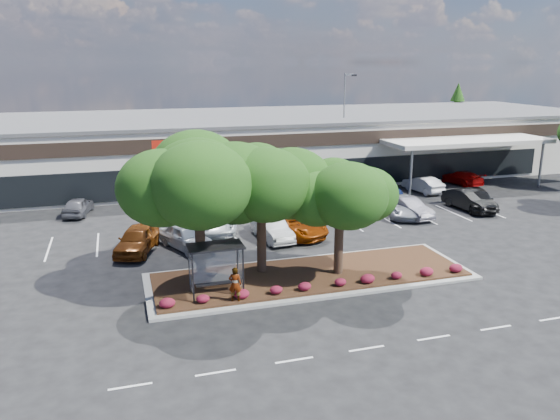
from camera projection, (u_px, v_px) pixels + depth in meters
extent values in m
plane|color=black|center=(376.00, 303.00, 27.22)|extent=(160.00, 160.00, 0.00)
cube|color=beige|center=(233.00, 146.00, 57.85)|extent=(80.00, 20.00, 6.00)
cube|color=#515153|center=(232.00, 117.00, 57.04)|extent=(80.40, 20.40, 0.30)
cube|color=black|center=(256.00, 142.00, 48.10)|extent=(80.00, 0.25, 1.20)
cube|color=black|center=(256.00, 178.00, 48.93)|extent=(60.00, 0.18, 2.60)
cube|color=red|center=(188.00, 145.00, 46.36)|extent=(6.00, 0.12, 1.00)
cube|color=beige|center=(467.00, 141.00, 51.50)|extent=(16.00, 5.00, 0.40)
cylinder|color=gray|center=(411.00, 173.00, 48.31)|extent=(0.24, 0.24, 4.20)
cylinder|color=gray|center=(541.00, 165.00, 52.21)|extent=(0.24, 0.24, 4.20)
cube|color=#9B9B96|center=(311.00, 277.00, 30.34)|extent=(18.00, 6.00, 0.15)
cube|color=#452D17|center=(311.00, 274.00, 30.31)|extent=(17.20, 5.20, 0.12)
cube|color=silver|center=(130.00, 386.00, 20.18)|extent=(1.60, 0.12, 0.01)
cube|color=silver|center=(216.00, 373.00, 21.07)|extent=(1.60, 0.12, 0.01)
cube|color=silver|center=(294.00, 360.00, 21.96)|extent=(1.60, 0.12, 0.01)
cube|color=silver|center=(367.00, 348.00, 22.86)|extent=(1.60, 0.12, 0.01)
cube|color=silver|center=(434.00, 338.00, 23.75)|extent=(1.60, 0.12, 0.01)
cube|color=silver|center=(496.00, 328.00, 24.64)|extent=(1.60, 0.12, 0.01)
cube|color=silver|center=(554.00, 318.00, 25.53)|extent=(1.60, 0.12, 0.01)
cube|color=silver|center=(49.00, 249.00, 35.10)|extent=(0.12, 5.00, 0.01)
cube|color=silver|center=(98.00, 244.00, 35.94)|extent=(0.12, 5.00, 0.01)
cube|color=silver|center=(144.00, 240.00, 36.77)|extent=(0.12, 5.00, 0.01)
cube|color=silver|center=(189.00, 236.00, 37.61)|extent=(0.12, 5.00, 0.01)
cube|color=silver|center=(232.00, 232.00, 38.44)|extent=(0.12, 5.00, 0.01)
cube|color=silver|center=(272.00, 229.00, 39.28)|extent=(0.12, 5.00, 0.01)
cube|color=silver|center=(312.00, 225.00, 40.11)|extent=(0.12, 5.00, 0.01)
cube|color=silver|center=(349.00, 222.00, 40.95)|extent=(0.12, 5.00, 0.01)
cube|color=silver|center=(385.00, 219.00, 41.78)|extent=(0.12, 5.00, 0.01)
cube|color=silver|center=(420.00, 216.00, 42.62)|extent=(0.12, 5.00, 0.01)
cube|color=silver|center=(453.00, 213.00, 43.45)|extent=(0.12, 5.00, 0.01)
cube|color=silver|center=(485.00, 210.00, 44.29)|extent=(0.12, 5.00, 0.01)
cylinder|color=black|center=(189.00, 269.00, 27.58)|extent=(0.08, 0.08, 2.50)
cylinder|color=black|center=(238.00, 264.00, 28.27)|extent=(0.08, 0.08, 2.50)
cylinder|color=black|center=(193.00, 278.00, 26.38)|extent=(0.08, 0.08, 2.50)
cylinder|color=black|center=(243.00, 273.00, 27.07)|extent=(0.08, 0.08, 2.50)
cube|color=black|center=(215.00, 246.00, 26.99)|extent=(2.75, 1.55, 0.10)
cube|color=silver|center=(214.00, 264.00, 27.89)|extent=(2.30, 0.03, 2.00)
cube|color=black|center=(216.00, 284.00, 27.77)|extent=(2.00, 0.35, 0.06)
cone|color=#11330D|center=(456.00, 115.00, 76.17)|extent=(3.96, 3.96, 9.00)
imported|color=#594C47|center=(235.00, 284.00, 26.61)|extent=(0.75, 0.63, 1.75)
cube|color=#9B9B96|center=(342.00, 177.00, 55.85)|extent=(0.50, 0.50, 0.40)
cylinder|color=gray|center=(344.00, 126.00, 54.46)|extent=(0.14, 0.14, 10.19)
cube|color=gray|center=(349.00, 75.00, 53.35)|extent=(0.92, 0.33, 0.14)
cube|color=black|center=(353.00, 75.00, 53.56)|extent=(0.48, 0.35, 0.18)
imported|color=#6B320D|center=(137.00, 239.00, 34.31)|extent=(3.46, 5.24, 1.66)
imported|color=#B0B7BC|center=(186.00, 236.00, 34.98)|extent=(3.62, 5.06, 1.60)
imported|color=silver|center=(214.00, 220.00, 38.74)|extent=(2.98, 5.92, 1.61)
imported|color=#B3B3B3|center=(272.00, 229.00, 36.75)|extent=(2.05, 4.67, 1.49)
imported|color=#802F04|center=(292.00, 223.00, 37.73)|extent=(4.62, 6.47, 1.64)
imported|color=slate|center=(409.00, 208.00, 42.10)|extent=(2.31, 4.71, 1.48)
imported|color=#9DA1A9|center=(404.00, 206.00, 42.52)|extent=(4.23, 5.87, 1.48)
imported|color=black|center=(469.00, 200.00, 44.14)|extent=(2.28, 5.10, 1.63)
imported|color=black|center=(478.00, 200.00, 44.12)|extent=(3.86, 5.37, 1.70)
imported|color=#57585F|center=(78.00, 206.00, 42.70)|extent=(2.51, 4.45, 1.43)
imported|color=maroon|center=(202.00, 199.00, 44.80)|extent=(3.02, 4.81, 1.53)
imported|color=black|center=(206.00, 194.00, 46.44)|extent=(3.08, 4.70, 1.46)
imported|color=#1B542D|center=(342.00, 192.00, 46.96)|extent=(2.67, 5.63, 1.59)
imported|color=navy|center=(381.00, 189.00, 47.99)|extent=(4.41, 6.59, 1.68)
imported|color=slate|center=(367.00, 188.00, 48.61)|extent=(3.74, 5.71, 1.46)
imported|color=silver|center=(423.00, 184.00, 50.22)|extent=(2.14, 4.59, 1.46)
imported|color=#880404|center=(461.00, 178.00, 53.41)|extent=(2.74, 4.96, 1.36)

